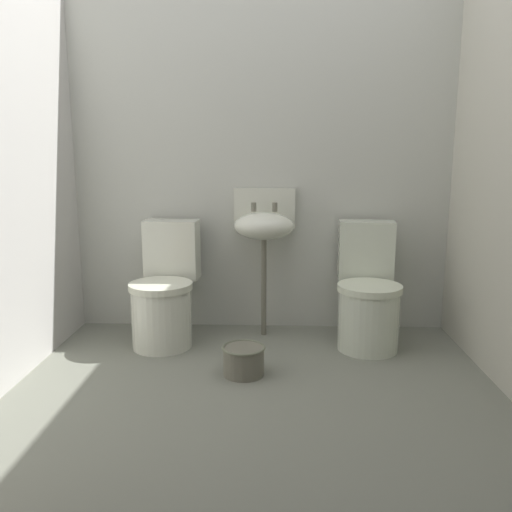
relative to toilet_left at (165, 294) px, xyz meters
name	(u,v)px	position (x,y,z in m)	size (l,w,h in m)	color
ground_plane	(254,419)	(0.61, -0.94, -0.36)	(2.98, 2.97, 0.08)	gray
wall_back	(261,156)	(0.61, 0.40, 0.88)	(2.98, 0.10, 2.40)	beige
toilet_left	(165,294)	(0.00, 0.00, 0.00)	(0.43, 0.61, 0.78)	silver
toilet_right	(368,296)	(1.31, 0.00, 0.00)	(0.43, 0.61, 0.78)	silver
sink	(264,225)	(0.64, 0.19, 0.43)	(0.42, 0.35, 0.99)	#696658
bucket	(244,360)	(0.54, -0.51, -0.23)	(0.25, 0.25, 0.17)	#696658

